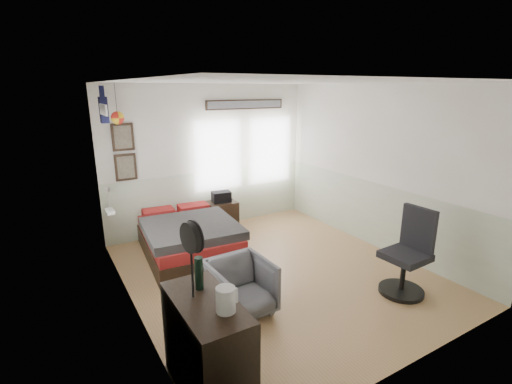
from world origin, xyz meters
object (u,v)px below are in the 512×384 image
armchair (240,287)px  nightstand (222,215)px  task_chair (408,259)px  bed (189,238)px  dresser (207,347)px

armchair → nightstand: size_ratio=1.34×
task_chair → nightstand: bearing=105.5°
bed → armchair: bearing=-85.9°
bed → task_chair: 3.26m
nightstand → dresser: bearing=-116.1°
armchair → nightstand: bearing=67.7°
armchair → nightstand: 2.80m
nightstand → task_chair: size_ratio=0.47×
bed → task_chair: (2.07, -2.52, 0.18)m
dresser → armchair: dresser is taller
armchair → task_chair: bearing=-19.9°
nightstand → task_chair: 3.51m
bed → nightstand: 1.26m
bed → nightstand: bearing=44.7°
nightstand → task_chair: task_chair is taller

